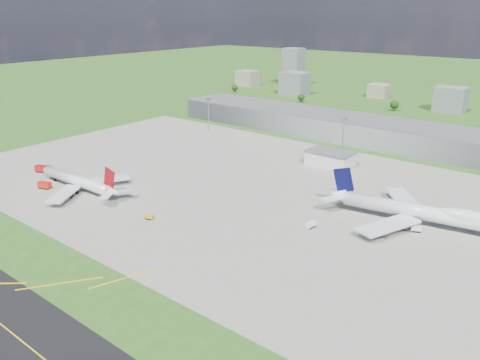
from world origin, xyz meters
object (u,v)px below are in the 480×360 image
Objects in this scene: van_white_far at (416,229)px; airliner_red_twin at (80,182)px; airliner_blue_quad at (420,212)px; tug_yellow at (149,217)px; van_white_near at (311,225)px; crash_tender at (45,185)px; fire_truck at (43,169)px.

airliner_red_twin is at bearing 175.76° from van_white_far.
tug_yellow is at bearing -153.08° from airliner_blue_quad.
crash_tender is at bearing 121.53° from van_white_near.
van_white_near is (131.81, 44.99, -0.52)m from crash_tender.
airliner_blue_quad is at bearing 77.82° from van_white_far.
van_white_near is (-34.53, -31.71, -4.48)m from airliner_blue_quad.
van_white_far is at bearing 15.60° from tug_yellow.
van_white_far is at bearing -44.37° from van_white_near.
tug_yellow is 70.84m from van_white_near.
crash_tender reaches higher than van_white_near.
airliner_red_twin is 19.62m from crash_tender.
airliner_red_twin is 162.56m from van_white_far.
crash_tender is at bearing 170.20° from tug_yellow.
airliner_blue_quad reaches higher than tug_yellow.
van_white_far is (151.57, 58.66, -3.50)m from airliner_red_twin.
van_white_far is at bearing -7.63° from fire_truck.
van_white_near is (115.14, 35.05, -3.38)m from airliner_red_twin.
tug_yellow is at bearing -26.75° from fire_truck.
crash_tender is at bearing -164.12° from airliner_blue_quad.
airliner_red_twin is 8.47× the size of crash_tender.
fire_truck is (-41.23, 3.52, -2.69)m from airliner_red_twin.
crash_tender is 1.44× the size of van_white_near.
airliner_blue_quad reaches higher than van_white_far.
crash_tender is at bearing 29.41° from airliner_red_twin.
tug_yellow is 0.95× the size of van_white_far.
van_white_near is at bearing -12.19° from fire_truck.
fire_truck is at bearing 160.50° from tug_yellow.
airliner_blue_quad is 16.92× the size of van_white_far.
van_white_far is (36.43, 23.61, -0.12)m from van_white_near.
crash_tender is 139.28m from van_white_near.
airliner_red_twin is 163.88m from airliner_blue_quad.
fire_truck is at bearing 132.61° from crash_tender.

